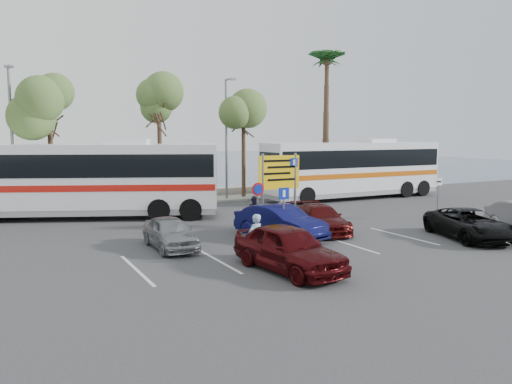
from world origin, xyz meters
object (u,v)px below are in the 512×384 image
suv_black (469,224)px  pedestrian_far (254,212)px  street_lamp_right (227,133)px  coach_bus_left (89,182)px  car_silver_a (170,233)px  street_lamp_left (12,132)px  pedestrian_near (255,238)px  car_blue (280,222)px  car_red (289,248)px  car_maroon (320,219)px  direction_sign (279,178)px  coach_bus_right (353,171)px

suv_black → pedestrian_far: pedestrian_far is taller
street_lamp_right → pedestrian_far: bearing=-107.2°
coach_bus_left → car_silver_a: (1.50, -9.00, -1.33)m
street_lamp_left → suv_black: bearing=-43.8°
pedestrian_near → pedestrian_far: (3.04, 5.84, -0.09)m
street_lamp_left → car_blue: (9.80, -12.44, -3.87)m
street_lamp_left → car_red: street_lamp_left is taller
car_maroon → street_lamp_right: bearing=98.7°
coach_bus_left → pedestrian_far: coach_bus_left is taller
coach_bus_left → pedestrian_near: coach_bus_left is taller
street_lamp_right → direction_sign: (-2.00, -10.32, -2.17)m
car_silver_a → car_blue: size_ratio=0.84×
street_lamp_left → car_maroon: bearing=-44.6°
direction_sign → pedestrian_far: direction_sign is taller
street_lamp_left → suv_black: size_ratio=1.72×
coach_bus_left → car_maroon: size_ratio=3.19×
street_lamp_left → car_blue: bearing=-51.8°
street_lamp_right → direction_sign: size_ratio=2.23×
car_blue → pedestrian_far: 2.77m
direction_sign → car_blue: 2.97m
street_lamp_right → coach_bus_left: 10.31m
street_lamp_left → car_silver_a: size_ratio=2.16×
coach_bus_left → car_maroon: 12.59m
coach_bus_left → pedestrian_far: bearing=-45.7°
car_red → suv_black: car_red is taller
pedestrian_far → street_lamp_left: bearing=38.7°
coach_bus_left → pedestrian_near: 13.02m
street_lamp_left → street_lamp_right: same height
street_lamp_right → pedestrian_near: street_lamp_right is taller
direction_sign → car_silver_a: 6.49m
car_blue → pedestrian_near: 4.19m
coach_bus_left → street_lamp_right: bearing=17.6°
street_lamp_left → coach_bus_right: size_ratio=0.59×
pedestrian_near → car_blue: bearing=-151.5°
coach_bus_right → car_maroon: (-9.14, -9.00, -1.32)m
car_maroon → street_lamp_left: bearing=148.0°
street_lamp_right → coach_bus_left: bearing=-162.4°
street_lamp_right → direction_sign: bearing=-100.9°
coach_bus_left → coach_bus_right: bearing=0.0°
street_lamp_left → coach_bus_left: bearing=-40.8°
car_maroon → suv_black: size_ratio=0.92×
car_maroon → suv_black: (4.80, -4.28, 0.02)m
car_silver_a → street_lamp_right: bearing=57.1°
street_lamp_right → pedestrian_far: size_ratio=5.15×
direction_sign → suv_black: direction_sign is taller
coach_bus_left → coach_bus_right: coach_bus_left is taller
street_lamp_left → car_blue: 16.30m
coach_bus_right → car_maroon: size_ratio=3.15×
car_red → pedestrian_near: pedestrian_near is taller
pedestrian_far → suv_black: bearing=-140.6°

